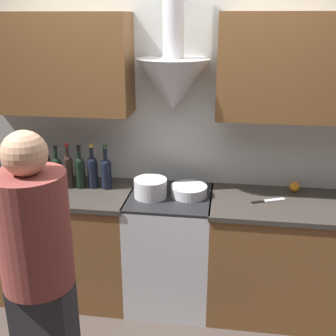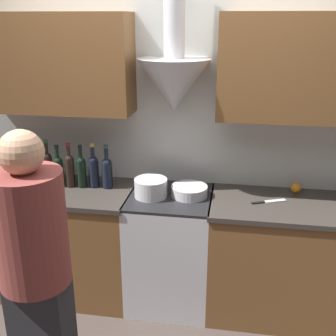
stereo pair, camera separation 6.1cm
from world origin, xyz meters
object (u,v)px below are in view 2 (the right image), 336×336
object	(u,v)px
wine_bottle_4	(48,167)
wine_bottle_1	(11,167)
wine_bottle_2	(21,168)
stove_range	(170,249)
stock_pot	(151,188)
wine_bottle_7	(81,170)
person_foreground_left	(36,272)
wine_bottle_3	(35,167)
orange_fruit	(296,188)
wine_bottle_5	(58,170)
wine_bottle_8	(94,170)
wine_bottle_9	(107,171)
mixing_bowl	(189,191)
wine_bottle_6	(70,169)

from	to	relation	value
wine_bottle_4	wine_bottle_1	bearing A→B (deg)	-177.90
wine_bottle_2	stove_range	bearing A→B (deg)	-2.56
stock_pot	wine_bottle_7	bearing A→B (deg)	170.27
person_foreground_left	wine_bottle_3	bearing A→B (deg)	115.72
wine_bottle_1	orange_fruit	xyz separation A→B (m)	(2.17, 0.15, -0.09)
person_foreground_left	wine_bottle_5	bearing A→B (deg)	107.44
wine_bottle_1	wine_bottle_8	size ratio (longest dim) A/B	0.90
wine_bottle_4	wine_bottle_7	distance (m)	0.27
wine_bottle_1	wine_bottle_9	world-z (taller)	wine_bottle_9
stove_range	wine_bottle_8	size ratio (longest dim) A/B	2.60
wine_bottle_8	mixing_bowl	distance (m)	0.75
wine_bottle_3	wine_bottle_9	size ratio (longest dim) A/B	1.01
wine_bottle_5	wine_bottle_8	bearing A→B (deg)	6.08
wine_bottle_6	stock_pot	xyz separation A→B (m)	(0.64, -0.09, -0.07)
wine_bottle_7	stock_pot	bearing A→B (deg)	-9.73
stock_pot	wine_bottle_2	bearing A→B (deg)	175.17
wine_bottle_1	orange_fruit	distance (m)	2.18
wine_bottle_5	wine_bottle_8	size ratio (longest dim) A/B	0.95
stove_range	wine_bottle_7	distance (m)	0.90
wine_bottle_4	wine_bottle_5	size ratio (longest dim) A/B	1.09
wine_bottle_3	person_foreground_left	bearing A→B (deg)	-64.28
wine_bottle_8	mixing_bowl	bearing A→B (deg)	-4.50
wine_bottle_1	wine_bottle_8	xyz separation A→B (m)	(0.67, 0.02, 0.02)
wine_bottle_8	stock_pot	distance (m)	0.48
stove_range	mixing_bowl	distance (m)	0.50
mixing_bowl	wine_bottle_5	bearing A→B (deg)	178.34
wine_bottle_2	person_foreground_left	bearing A→B (deg)	-59.91
orange_fruit	wine_bottle_3	bearing A→B (deg)	-176.22
wine_bottle_8	wine_bottle_2	bearing A→B (deg)	-177.58
wine_bottle_3	mixing_bowl	world-z (taller)	wine_bottle_3
wine_bottle_4	wine_bottle_6	xyz separation A→B (m)	(0.18, -0.02, -0.00)
mixing_bowl	stock_pot	bearing A→B (deg)	-168.77
stove_range	wine_bottle_2	bearing A→B (deg)	177.44
wine_bottle_1	wine_bottle_2	size ratio (longest dim) A/B	0.94
wine_bottle_3	person_foreground_left	distance (m)	1.30
wine_bottle_4	wine_bottle_5	world-z (taller)	wine_bottle_4
wine_bottle_2	mixing_bowl	bearing A→B (deg)	-1.47
wine_bottle_3	wine_bottle_7	distance (m)	0.38
wine_bottle_9	wine_bottle_8	bearing A→B (deg)	179.64
stove_range	person_foreground_left	xyz separation A→B (m)	(-0.51, -1.09, 0.46)
wine_bottle_4	wine_bottle_6	bearing A→B (deg)	-5.26
wine_bottle_1	mixing_bowl	bearing A→B (deg)	-1.59
wine_bottle_6	orange_fruit	xyz separation A→B (m)	(1.69, 0.15, -0.10)
wine_bottle_4	stock_pot	size ratio (longest dim) A/B	1.50
wine_bottle_3	wine_bottle_9	xyz separation A→B (m)	(0.58, 0.00, 0.00)
stove_range	orange_fruit	bearing A→B (deg)	12.77
wine_bottle_6	wine_bottle_9	bearing A→B (deg)	4.80
wine_bottle_2	person_foreground_left	xyz separation A→B (m)	(0.66, -1.15, -0.11)
wine_bottle_2	wine_bottle_9	distance (m)	0.68
wine_bottle_8	person_foreground_left	bearing A→B (deg)	-85.71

